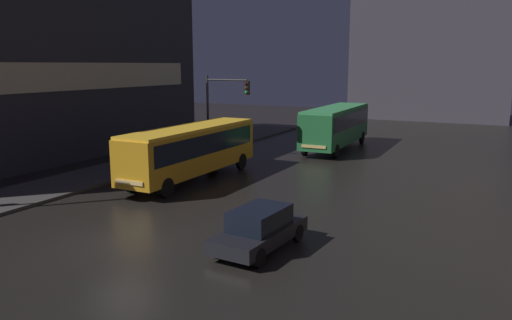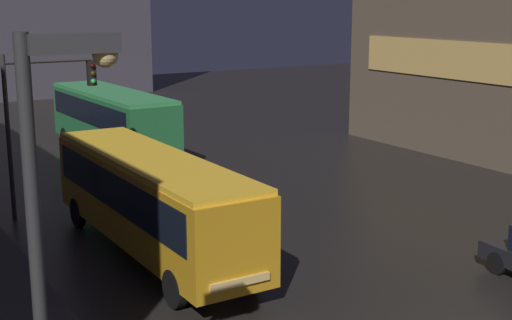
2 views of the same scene
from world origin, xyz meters
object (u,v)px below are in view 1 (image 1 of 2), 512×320
at_px(bus_near, 192,147).
at_px(traffic_light_main, 222,103).
at_px(bus_far, 336,123).
at_px(pedestrian_near, 146,145).
at_px(car_taxi, 260,228).

xyz_separation_m(bus_near, traffic_light_main, (-1.52, 6.01, 2.05)).
bearing_deg(bus_near, bus_far, -105.82).
height_order(bus_far, traffic_light_main, traffic_light_main).
bearing_deg(pedestrian_near, car_taxi, -90.28).
bearing_deg(car_taxi, traffic_light_main, -50.85).
bearing_deg(car_taxi, pedestrian_near, -33.84).
relative_size(bus_far, traffic_light_main, 1.82).
xyz_separation_m(car_taxi, pedestrian_near, (-13.82, 10.80, 0.44)).
relative_size(bus_near, car_taxi, 2.44).
height_order(bus_near, bus_far, bus_far).
distance_m(bus_far, car_taxi, 22.48).
xyz_separation_m(pedestrian_near, traffic_light_main, (3.96, 3.28, 2.73)).
xyz_separation_m(bus_near, pedestrian_near, (-5.49, 2.73, -0.69)).
distance_m(bus_far, pedestrian_near, 14.72).
relative_size(car_taxi, pedestrian_near, 2.44).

